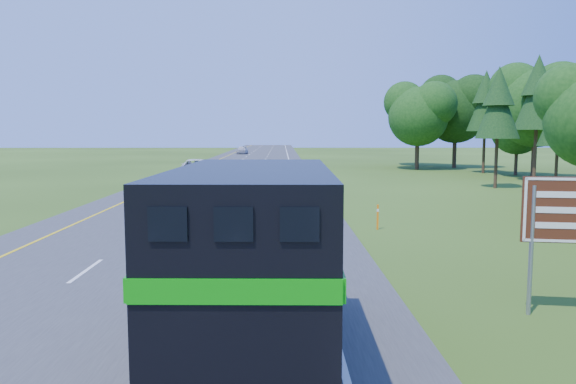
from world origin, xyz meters
The scene contains 7 objects.
road centered at (0.00, 50.00, 0.02)m, with size 15.00×260.00×0.04m, color #38383A.
lane_markings centered at (0.00, 50.00, 0.04)m, with size 11.15×260.00×0.01m.
horse_truck centered at (3.86, 3.94, 2.04)m, with size 2.84×8.51×3.74m.
white_suv centered at (-3.38, 44.25, 0.98)m, with size 3.13×6.78×1.89m, color white.
far_car centered at (-3.41, 104.81, 0.84)m, with size 1.88×4.68×1.60m, color silver.
exit_sign centered at (11.20, 6.55, 2.43)m, with size 2.19×0.42×3.74m.
delineator centered at (8.69, 18.57, 0.61)m, with size 0.09×0.05×1.14m.
Camera 1 is at (4.35, -6.42, 4.41)m, focal length 35.00 mm.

